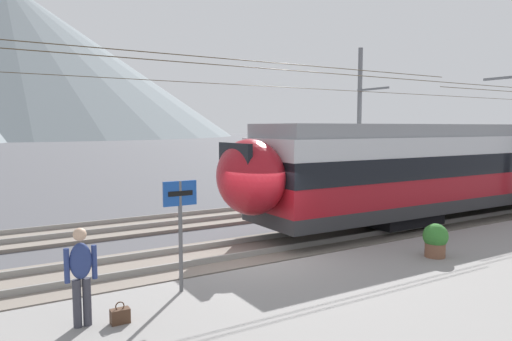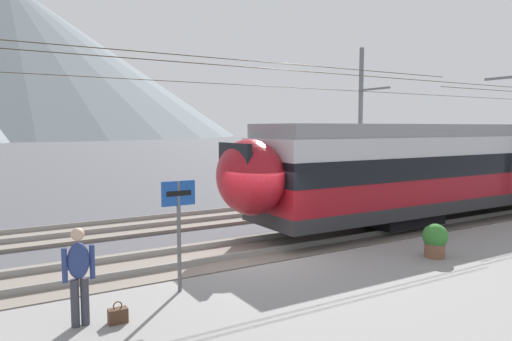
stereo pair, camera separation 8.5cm
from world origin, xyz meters
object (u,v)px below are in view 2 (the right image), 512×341
Objects in this scene: platform_sign at (179,211)px; catenary_mast_far_side at (362,120)px; passenger_walking at (79,271)px; handbag_beside_passenger at (118,315)px; potted_plant_platform_edge at (435,239)px.

catenary_mast_far_side is at bearing 34.59° from platform_sign.
passenger_walking reaches higher than handbag_beside_passenger.
catenary_mast_far_side is 117.53× the size of handbag_beside_passenger.
platform_sign reaches higher than potted_plant_platform_edge.
catenary_mast_far_side is at bearing 32.88° from passenger_walking.
potted_plant_platform_edge is (8.09, -0.10, 0.35)m from handbag_beside_passenger.
potted_plant_platform_edge is (-7.81, -10.96, -3.27)m from catenary_mast_far_side.
potted_plant_platform_edge is (8.67, -0.31, -0.46)m from passenger_walking.
platform_sign is at bearing 19.05° from passenger_walking.
passenger_walking is (-2.06, -0.71, -0.73)m from platform_sign.
handbag_beside_passenger is (-1.49, -0.92, -1.54)m from platform_sign.
catenary_mast_far_side reaches higher than passenger_walking.
catenary_mast_far_side is at bearing 54.52° from potted_plant_platform_edge.
catenary_mast_far_side is at bearing 34.34° from handbag_beside_passenger.
catenary_mast_far_side is 13.85m from potted_plant_platform_edge.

